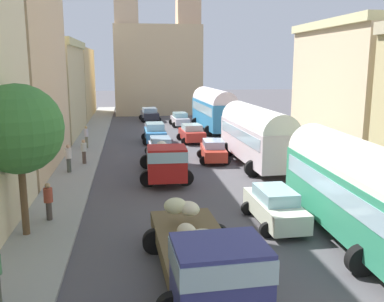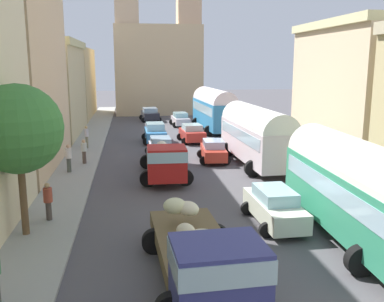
{
  "view_description": "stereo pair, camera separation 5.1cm",
  "coord_description": "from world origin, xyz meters",
  "px_view_note": "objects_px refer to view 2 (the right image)",
  "views": [
    {
      "loc": [
        -3.75,
        -4.26,
        6.69
      ],
      "look_at": [
        0.0,
        21.95,
        1.27
      ],
      "focal_mm": 40.43,
      "sensor_mm": 36.0,
      "label": 1
    },
    {
      "loc": [
        -3.7,
        -4.27,
        6.69
      ],
      "look_at": [
        0.0,
        21.95,
        1.27
      ],
      "focal_mm": 40.43,
      "sensor_mm": 36.0,
      "label": 2
    }
  ],
  "objects_px": {
    "parked_bus_1": "(256,133)",
    "car_3": "(274,206)",
    "car_0": "(161,147)",
    "car_2": "(150,114)",
    "pedestrian_2": "(84,151)",
    "pedestrian_3": "(69,157)",
    "parked_bus_0": "(355,185)",
    "pedestrian_1": "(48,200)",
    "car_1": "(155,133)",
    "car_4": "(213,151)",
    "cargo_truck_0": "(204,257)",
    "cargo_truck_1": "(165,160)",
    "pedestrian_4": "(87,136)",
    "car_5": "(192,133)",
    "parked_bus_2": "(214,108)",
    "car_6": "(180,119)"
  },
  "relations": [
    {
      "from": "parked_bus_0",
      "to": "car_2",
      "type": "relative_size",
      "value": 2.33
    },
    {
      "from": "parked_bus_1",
      "to": "car_3",
      "type": "distance_m",
      "value": 10.98
    },
    {
      "from": "parked_bus_1",
      "to": "pedestrian_3",
      "type": "relative_size",
      "value": 5.17
    },
    {
      "from": "cargo_truck_1",
      "to": "car_2",
      "type": "distance_m",
      "value": 26.31
    },
    {
      "from": "cargo_truck_1",
      "to": "pedestrian_3",
      "type": "relative_size",
      "value": 3.79
    },
    {
      "from": "car_0",
      "to": "car_6",
      "type": "xyz_separation_m",
      "value": [
        3.19,
        15.48,
        0.0
      ]
    },
    {
      "from": "car_2",
      "to": "car_4",
      "type": "height_order",
      "value": "car_2"
    },
    {
      "from": "parked_bus_1",
      "to": "car_6",
      "type": "distance_m",
      "value": 18.92
    },
    {
      "from": "car_1",
      "to": "car_4",
      "type": "relative_size",
      "value": 1.09
    },
    {
      "from": "parked_bus_0",
      "to": "car_3",
      "type": "distance_m",
      "value": 3.39
    },
    {
      "from": "car_3",
      "to": "pedestrian_4",
      "type": "height_order",
      "value": "pedestrian_4"
    },
    {
      "from": "cargo_truck_1",
      "to": "car_2",
      "type": "height_order",
      "value": "cargo_truck_1"
    },
    {
      "from": "car_6",
      "to": "cargo_truck_0",
      "type": "bearing_deg",
      "value": -95.37
    },
    {
      "from": "cargo_truck_0",
      "to": "pedestrian_3",
      "type": "xyz_separation_m",
      "value": [
        -5.83,
        15.02,
        -0.14
      ]
    },
    {
      "from": "pedestrian_4",
      "to": "pedestrian_2",
      "type": "bearing_deg",
      "value": -86.45
    },
    {
      "from": "car_4",
      "to": "car_5",
      "type": "relative_size",
      "value": 1.0
    },
    {
      "from": "parked_bus_0",
      "to": "parked_bus_2",
      "type": "relative_size",
      "value": 0.95
    },
    {
      "from": "car_4",
      "to": "parked_bus_2",
      "type": "bearing_deg",
      "value": 79.01
    },
    {
      "from": "car_1",
      "to": "car_3",
      "type": "height_order",
      "value": "car_1"
    },
    {
      "from": "parked_bus_0",
      "to": "car_6",
      "type": "height_order",
      "value": "parked_bus_0"
    },
    {
      "from": "cargo_truck_1",
      "to": "pedestrian_2",
      "type": "relative_size",
      "value": 3.98
    },
    {
      "from": "parked_bus_0",
      "to": "cargo_truck_1",
      "type": "xyz_separation_m",
      "value": [
        -6.45,
        9.55,
        -0.99
      ]
    },
    {
      "from": "car_4",
      "to": "pedestrian_3",
      "type": "distance_m",
      "value": 9.65
    },
    {
      "from": "cargo_truck_0",
      "to": "pedestrian_1",
      "type": "height_order",
      "value": "cargo_truck_0"
    },
    {
      "from": "car_5",
      "to": "car_6",
      "type": "distance_m",
      "value": 9.7
    },
    {
      "from": "car_1",
      "to": "car_6",
      "type": "xyz_separation_m",
      "value": [
        3.24,
        9.39,
        -0.09
      ]
    },
    {
      "from": "parked_bus_1",
      "to": "car_5",
      "type": "xyz_separation_m",
      "value": [
        -3.0,
        8.94,
        -1.37
      ]
    },
    {
      "from": "parked_bus_0",
      "to": "cargo_truck_0",
      "type": "xyz_separation_m",
      "value": [
        -6.34,
        -3.32,
        -0.97
      ]
    },
    {
      "from": "cargo_truck_0",
      "to": "car_2",
      "type": "bearing_deg",
      "value": 89.71
    },
    {
      "from": "car_3",
      "to": "pedestrian_1",
      "type": "height_order",
      "value": "pedestrian_1"
    },
    {
      "from": "car_0",
      "to": "car_1",
      "type": "distance_m",
      "value": 6.09
    },
    {
      "from": "cargo_truck_1",
      "to": "pedestrian_1",
      "type": "relative_size",
      "value": 3.97
    },
    {
      "from": "parked_bus_0",
      "to": "pedestrian_4",
      "type": "bearing_deg",
      "value": 121.42
    },
    {
      "from": "car_2",
      "to": "pedestrian_1",
      "type": "relative_size",
      "value": 2.25
    },
    {
      "from": "car_6",
      "to": "parked_bus_1",
      "type": "bearing_deg",
      "value": -81.16
    },
    {
      "from": "parked_bus_0",
      "to": "pedestrian_2",
      "type": "bearing_deg",
      "value": 129.51
    },
    {
      "from": "pedestrian_2",
      "to": "pedestrian_3",
      "type": "height_order",
      "value": "pedestrian_3"
    },
    {
      "from": "parked_bus_0",
      "to": "car_6",
      "type": "xyz_separation_m",
      "value": [
        -3.1,
        31.16,
        -1.42
      ]
    },
    {
      "from": "pedestrian_3",
      "to": "car_2",
      "type": "bearing_deg",
      "value": 75.99
    },
    {
      "from": "car_1",
      "to": "car_6",
      "type": "bearing_deg",
      "value": 70.96
    },
    {
      "from": "cargo_truck_1",
      "to": "car_3",
      "type": "distance_m",
      "value": 8.66
    },
    {
      "from": "pedestrian_2",
      "to": "cargo_truck_1",
      "type": "bearing_deg",
      "value": -40.98
    },
    {
      "from": "cargo_truck_0",
      "to": "car_0",
      "type": "xyz_separation_m",
      "value": [
        0.05,
        19.01,
        -0.45
      ]
    },
    {
      "from": "car_1",
      "to": "car_5",
      "type": "bearing_deg",
      "value": -5.66
    },
    {
      "from": "cargo_truck_0",
      "to": "car_6",
      "type": "height_order",
      "value": "cargo_truck_0"
    },
    {
      "from": "car_4",
      "to": "pedestrian_4",
      "type": "height_order",
      "value": "pedestrian_4"
    },
    {
      "from": "car_5",
      "to": "car_6",
      "type": "xyz_separation_m",
      "value": [
        0.1,
        9.7,
        -0.04
      ]
    },
    {
      "from": "parked_bus_1",
      "to": "pedestrian_2",
      "type": "relative_size",
      "value": 5.43
    },
    {
      "from": "car_0",
      "to": "car_2",
      "type": "distance_m",
      "value": 20.18
    },
    {
      "from": "parked_bus_0",
      "to": "pedestrian_1",
      "type": "relative_size",
      "value": 5.26
    }
  ]
}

